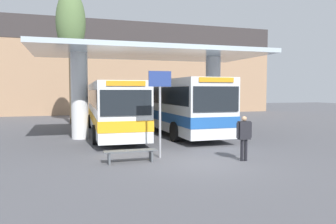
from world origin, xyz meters
The scene contains 9 objects.
ground_plane centered at (0.00, 0.00, 0.00)m, with size 100.00×100.00×0.00m, color #4C4C51.
townhouse_backdrop centered at (0.00, 25.73, 6.04)m, with size 40.00×0.58×10.38m.
station_canopy centered at (0.00, 7.60, 4.14)m, with size 12.98×6.54×4.94m.
transit_bus_left_bay centered at (-2.02, 9.12, 1.72)m, with size 2.98×12.41×3.08m.
transit_bus_center_bay centered at (1.86, 8.57, 1.83)m, with size 2.85×11.56×3.27m.
waiting_bench_near_pillar centered at (-2.51, 0.79, 0.35)m, with size 1.94×0.44×0.46m.
info_sign_platform centered at (-1.22, 1.34, 2.39)m, with size 0.90×0.09×3.39m.
pedestrian_waiting centered at (1.61, -0.18, 1.03)m, with size 0.62×0.27×1.68m.
poplar_tree_behind_left centered at (-4.21, 15.93, 7.74)m, with size 2.25×2.25×10.42m.
Camera 1 is at (-4.75, -10.89, 2.63)m, focal length 35.00 mm.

